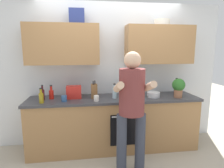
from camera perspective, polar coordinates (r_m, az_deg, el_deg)
name	(u,v)px	position (r m, az deg, el deg)	size (l,w,h in m)	color
ground_plane	(114,147)	(3.57, 0.59, -18.15)	(12.00, 12.00, 0.00)	#B2A893
back_wall_unit	(112,61)	(3.42, -0.07, 6.83)	(4.00, 0.38, 2.50)	silver
counter	(114,123)	(3.38, 0.61, -11.41)	(2.84, 0.67, 0.90)	#A37547
person_standing	(132,104)	(2.59, 5.83, -5.77)	(0.49, 0.45, 1.67)	#383D4C
bottle_soy	(176,88)	(3.57, 18.35, -1.25)	(0.08, 0.08, 0.31)	black
bottle_wine	(43,94)	(3.24, -19.76, -2.87)	(0.06, 0.06, 0.25)	#471419
bottle_hotsauce	(51,94)	(3.29, -17.42, -2.75)	(0.07, 0.07, 0.23)	red
bottle_water	(115,92)	(3.18, 0.77, -2.48)	(0.07, 0.07, 0.24)	silver
bottle_soda	(127,91)	(3.13, 4.39, -2.17)	(0.07, 0.07, 0.32)	#198C33
bottle_oil	(41,97)	(3.09, -20.12, -3.67)	(0.07, 0.07, 0.23)	olive
cup_coffee	(96,98)	(3.03, -4.63, -4.23)	(0.08, 0.08, 0.09)	white
cup_tea	(64,99)	(3.09, -13.91, -4.17)	(0.09, 0.09, 0.09)	#33598C
cup_ceramic	(130,92)	(3.48, 5.19, -2.34)	(0.09, 0.09, 0.09)	#BF4C47
mixing_bowl	(153,94)	(3.35, 12.09, -3.04)	(0.22, 0.22, 0.09)	silver
knife_block	(94,91)	(3.21, -5.26, -2.10)	(0.10, 0.14, 0.29)	brown
potted_herb	(179,87)	(3.40, 18.99, -0.74)	(0.21, 0.21, 0.32)	#9E6647
grocery_bag_crisps	(74,92)	(3.25, -11.15, -2.35)	(0.24, 0.16, 0.20)	red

